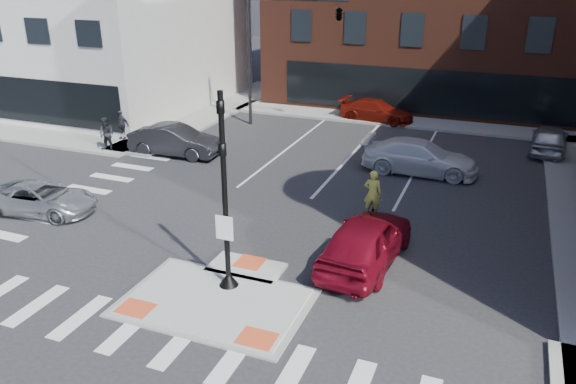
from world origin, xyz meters
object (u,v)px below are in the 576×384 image
at_px(silver_suv, 41,198).
at_px(white_pickup, 420,157).
at_px(pedestrian_b, 122,125).
at_px(bg_car_red, 377,111).
at_px(pedestrian_a, 107,134).
at_px(red_sedan, 366,240).
at_px(cyclist, 372,208).
at_px(bg_car_silver, 549,139).
at_px(bg_car_dark, 175,140).

distance_m(silver_suv, white_pickup, 16.68).
xyz_separation_m(silver_suv, pedestrian_b, (-3.06, 9.26, 0.35)).
xyz_separation_m(bg_car_red, pedestrian_a, (-11.61, -11.50, 0.34)).
bearing_deg(red_sedan, white_pickup, -86.18).
distance_m(cyclist, pedestrian_a, 15.46).
xyz_separation_m(bg_car_silver, bg_car_red, (-9.89, 2.92, -0.06)).
bearing_deg(bg_car_red, bg_car_silver, -99.25).
xyz_separation_m(pedestrian_a, pedestrian_b, (-0.56, 2.00, -0.06)).
xyz_separation_m(silver_suv, bg_car_dark, (1.00, 8.26, 0.17)).
relative_size(bg_car_silver, pedestrian_a, 2.49).
distance_m(red_sedan, cyclist, 2.90).
bearing_deg(white_pickup, bg_car_dark, 98.34).
relative_size(white_pickup, pedestrian_a, 3.10).
height_order(white_pickup, pedestrian_a, pedestrian_a).
bearing_deg(pedestrian_b, white_pickup, 6.40).
xyz_separation_m(silver_suv, red_sedan, (13.00, 0.67, 0.25)).
distance_m(pedestrian_a, pedestrian_b, 2.08).
bearing_deg(pedestrian_a, bg_car_dark, 11.60).
relative_size(silver_suv, cyclist, 1.95).
bearing_deg(bg_car_silver, pedestrian_b, 20.84).
bearing_deg(cyclist, bg_car_dark, -26.89).
bearing_deg(red_sedan, pedestrian_a, -18.02).
xyz_separation_m(bg_car_silver, pedestrian_a, (-21.50, -8.58, 0.28)).
relative_size(silver_suv, pedestrian_a, 2.53).
distance_m(bg_car_red, pedestrian_b, 15.44).
xyz_separation_m(bg_car_red, pedestrian_b, (-12.17, -9.50, 0.29)).
xyz_separation_m(cyclist, pedestrian_b, (-15.56, 5.73, 0.20)).
relative_size(silver_suv, bg_car_dark, 0.92).
height_order(silver_suv, bg_car_red, bg_car_red).
height_order(red_sedan, cyclist, cyclist).
distance_m(bg_car_dark, pedestrian_b, 4.18).
height_order(silver_suv, pedestrian_b, pedestrian_b).
height_order(silver_suv, red_sedan, red_sedan).
height_order(white_pickup, bg_car_dark, bg_car_dark).
xyz_separation_m(red_sedan, bg_car_silver, (6.00, 15.16, -0.12)).
relative_size(bg_car_dark, pedestrian_b, 2.94).
relative_size(pedestrian_a, pedestrian_b, 1.07).
relative_size(white_pickup, bg_car_dark, 1.13).
bearing_deg(pedestrian_a, red_sedan, -27.37).
xyz_separation_m(red_sedan, pedestrian_b, (-16.06, 8.59, 0.10)).
xyz_separation_m(silver_suv, bg_car_silver, (19.00, 15.84, 0.13)).
bearing_deg(pedestrian_b, bg_car_red, 41.09).
relative_size(red_sedan, bg_car_silver, 1.16).
xyz_separation_m(white_pickup, cyclist, (-0.70, -6.66, -0.02)).
height_order(silver_suv, cyclist, cyclist).
height_order(silver_suv, bg_car_silver, bg_car_silver).
bearing_deg(pedestrian_b, red_sedan, -25.02).
xyz_separation_m(red_sedan, pedestrian_a, (-15.50, 6.59, 0.16)).
bearing_deg(bg_car_dark, silver_suv, 170.82).
relative_size(white_pickup, pedestrian_b, 3.32).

